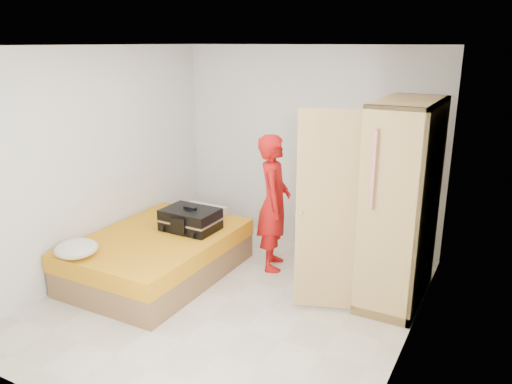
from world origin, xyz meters
The scene contains 7 objects.
room centered at (0.00, 0.00, 1.30)m, with size 4.00×4.02×2.60m.
bed centered at (-1.05, 0.10, 0.25)m, with size 1.42×2.02×0.50m.
wardrobe centered at (1.45, 0.85, 1.00)m, with size 1.14×1.38×2.10m.
person centered at (0.02, 0.95, 0.81)m, with size 0.59×0.39×1.63m, color red.
suitcase centered at (-0.82, 0.43, 0.62)m, with size 0.66×0.50×0.28m.
round_cushion centered at (-1.41, -0.76, 0.58)m, with size 0.44×0.44×0.17m, color white.
pillow centered at (-0.99, 0.95, 0.55)m, with size 0.57×0.29×0.10m, color white.
Camera 1 is at (2.48, -4.07, 2.63)m, focal length 35.00 mm.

